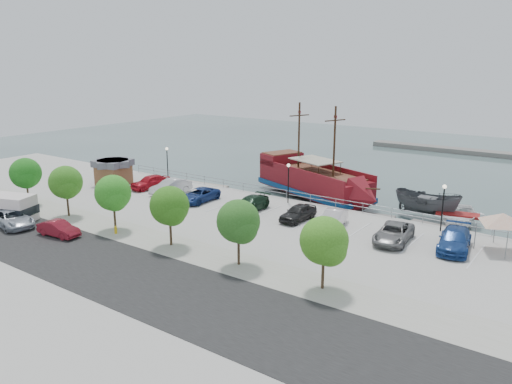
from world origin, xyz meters
The scene contains 34 objects.
ground centered at (0.00, 0.00, -1.00)m, with size 160.00×160.00×0.00m, color #394E4C.
land_slab centered at (0.00, -21.00, -0.60)m, with size 100.00×58.00×1.20m, color #AEACA5.
street centered at (0.00, -16.00, 0.01)m, with size 100.00×8.00×0.04m, color black.
sidewalk centered at (0.00, -10.00, 0.01)m, with size 100.00×4.00×0.05m, color #9D9A89.
seawall_railing centered at (0.00, 7.80, 0.53)m, with size 50.00×0.06×1.00m.
far_shore centered at (10.00, 55.00, -0.60)m, with size 40.00×3.00×0.80m, color slate.
pirate_ship centered at (0.51, 12.79, 0.93)m, with size 18.50×10.95×11.50m.
patrol_boat centered at (12.82, 12.84, 0.34)m, with size 2.60×6.91×2.67m, color #4B4E52.
speedboat centered at (16.00, 12.38, -0.25)m, with size 5.14×7.20×1.49m, color white.
dock_west centered at (-15.02, 9.20, -0.79)m, with size 7.51×2.15×0.43m, color gray.
dock_mid centered at (7.18, 9.20, -0.80)m, with size 6.88×1.96×0.39m, color slate.
dock_east centered at (15.79, 9.20, -0.79)m, with size 7.32×2.09×0.42m, color gray.
shed centered at (-21.97, 1.18, 1.63)m, with size 4.21×4.21×3.06m.
canopy_tent centered at (21.17, 4.45, 3.10)m, with size 5.56×5.56×3.57m.
street_van centered at (-16.31, -14.95, 0.75)m, with size 2.50×5.42×1.51m, color #A9B2BE.
street_sedan centered at (-10.50, -14.03, 0.67)m, with size 1.43×4.09×1.35m, color maroon.
fire_hydrant centered at (-6.97, -10.80, 0.41)m, with size 0.26×0.26×0.75m.
lamp_post_left centered at (-18.00, 6.50, 2.94)m, with size 0.36×0.36×4.28m.
lamp_post_mid centered at (0.00, 6.50, 2.94)m, with size 0.36×0.36×4.28m.
lamp_post_right centered at (16.00, 6.50, 2.94)m, with size 0.36×0.36×4.28m.
tree_a centered at (-21.85, -10.07, 3.30)m, with size 3.30×3.20×5.00m.
tree_b centered at (-14.85, -10.07, 3.30)m, with size 3.30×3.20×5.00m.
tree_c centered at (-7.85, -10.07, 3.30)m, with size 3.30×3.20×5.00m.
tree_d centered at (-0.85, -10.07, 3.30)m, with size 3.30×3.20×5.00m.
tree_e centered at (6.15, -10.07, 3.30)m, with size 3.30×3.20×5.00m.
tree_f centered at (13.15, -10.07, 3.30)m, with size 3.30×3.20×5.00m.
parked_car_a centered at (-16.64, 2.28, 0.83)m, with size 1.97×4.90×1.67m, color red.
parked_car_b centered at (-12.95, 1.94, 0.83)m, with size 1.76×5.04×1.66m, color silver.
parked_car_c centered at (-8.09, 1.37, 0.72)m, with size 2.39×5.19×1.44m, color navy.
parked_car_d centered at (-1.51, 1.67, 0.74)m, with size 2.08×5.12×1.49m, color #16311E.
parked_car_e centered at (4.03, 1.84, 0.77)m, with size 1.82×4.51×1.54m, color black.
parked_car_f centered at (7.66, 2.00, 0.77)m, with size 1.64×4.70×1.55m, color silver.
parked_car_g centered at (13.55, 1.45, 0.76)m, with size 2.52×5.47×1.52m, color slate.
parked_car_h centered at (18.18, 2.52, 0.83)m, with size 2.33×5.72×1.66m, color navy.
Camera 1 is at (27.12, -37.33, 14.55)m, focal length 35.00 mm.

